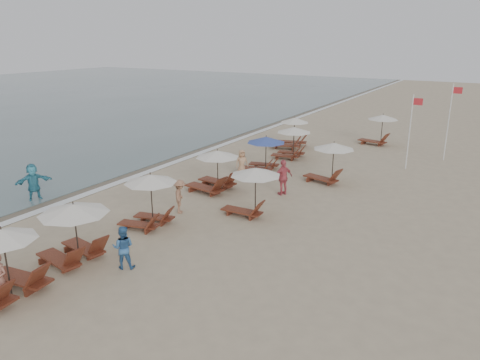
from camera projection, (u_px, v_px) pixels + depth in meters
The scene contains 20 objects.
ground at pixel (231, 290), 14.58m from camera, with size 160.00×160.00×0.00m, color tan.
wet_sand_band at pixel (144, 165), 28.85m from camera, with size 3.20×140.00×0.01m, color #6B5E4C.
foam_line at pixel (160, 167), 28.22m from camera, with size 0.50×140.00×0.02m, color white.
lounger_station_0 at pixel (1, 268), 13.94m from camera, with size 2.67×2.28×2.31m.
lounger_station_1 at pixel (72, 231), 16.12m from camera, with size 2.71×2.43×2.21m.
lounger_station_2 at pixel (148, 199), 19.09m from camera, with size 2.42×2.17×2.32m.
lounger_station_3 at pixel (213, 172), 23.76m from camera, with size 2.76×2.29×2.17m.
lounger_station_4 at pixel (263, 152), 27.29m from camera, with size 2.53×2.29×2.08m.
lounger_station_5 at pixel (291, 141), 30.16m from camera, with size 2.49×2.26×2.09m.
lounger_station_6 at pixel (290, 134), 33.07m from camera, with size 2.68×2.65×2.21m.
inland_station_0 at pixel (250, 186), 20.20m from camera, with size 2.61×2.24×2.22m.
inland_station_1 at pixel (328, 158), 24.93m from camera, with size 2.73×2.24×2.22m.
inland_station_2 at pixel (378, 127), 33.85m from camera, with size 2.80×2.24×2.22m.
beachgoer_mid_a at pixel (123, 247), 15.75m from camera, with size 0.75×0.58×1.54m, color #34659D.
beachgoer_mid_b at pixel (180, 196), 20.77m from camera, with size 1.01×0.58×1.56m, color #9C6B4F.
beachgoer_far_a at pixel (283, 177), 23.12m from camera, with size 1.07×0.45×1.83m, color #CA505B.
beachgoer_far_b at pixel (242, 163), 26.43m from camera, with size 0.74×0.48×1.51m, color tan.
waterline_walker at pixel (33, 182), 22.37m from camera, with size 1.70×0.54×1.83m, color teal.
flag_pole_near at pixel (410, 128), 27.24m from camera, with size 0.59×0.08×4.48m.
flag_pole_far at pixel (449, 119), 29.12m from camera, with size 0.60×0.08×4.91m.
Camera 1 is at (6.77, -10.97, 7.67)m, focal length 34.39 mm.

